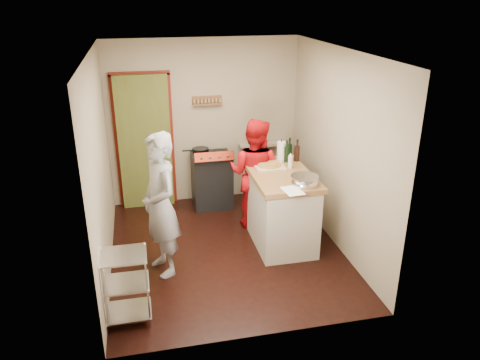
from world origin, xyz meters
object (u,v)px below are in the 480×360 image
object	(u,v)px
stove	(212,179)
person_red	(255,174)
wire_shelving	(125,284)
person_stripe	(161,205)
island	(280,205)

from	to	relation	value
stove	person_red	size ratio (longest dim) A/B	0.62
wire_shelving	person_stripe	world-z (taller)	person_stripe
island	person_stripe	size ratio (longest dim) A/B	0.81
person_stripe	island	bearing A→B (deg)	85.33
stove	wire_shelving	size ratio (longest dim) A/B	1.26
stove	person_red	xyz separation A→B (m)	(0.50, -0.81, 0.36)
stove	person_red	bearing A→B (deg)	-58.45
island	person_stripe	distance (m)	1.71
island	person_red	distance (m)	0.63
island	person_red	bearing A→B (deg)	113.82
person_stripe	person_red	world-z (taller)	person_stripe
stove	wire_shelving	bearing A→B (deg)	-116.85
island	person_red	size ratio (longest dim) A/B	0.89
person_stripe	person_red	xyz separation A→B (m)	(1.39, 0.94, -0.08)
wire_shelving	person_red	xyz separation A→B (m)	(1.83, 1.81, 0.37)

